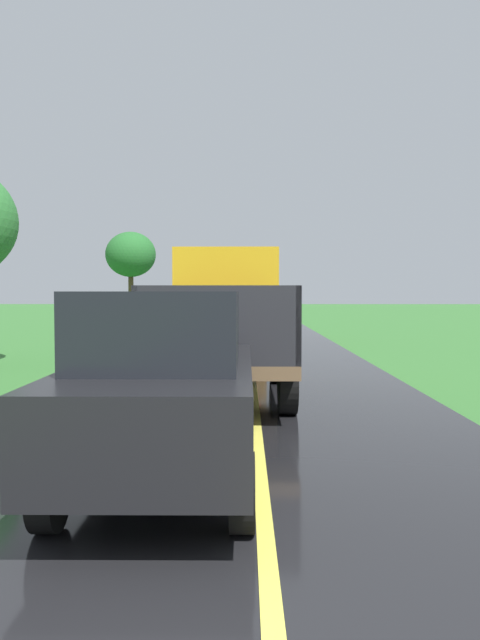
# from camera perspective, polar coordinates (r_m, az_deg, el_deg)

# --- Properties ---
(banana_truck_near) EXTENTS (2.38, 5.82, 2.80)m
(banana_truck_near) POSITION_cam_1_polar(r_m,az_deg,el_deg) (12.25, -1.19, 0.15)
(banana_truck_near) COLOR #2D2D30
(banana_truck_near) RESTS_ON road_surface
(banana_truck_far) EXTENTS (2.38, 5.81, 2.80)m
(banana_truck_far) POSITION_cam_1_polar(r_m,az_deg,el_deg) (25.68, -0.42, 1.42)
(banana_truck_far) COLOR #2D2D30
(banana_truck_far) RESTS_ON road_surface
(roadside_tree_near_left) EXTENTS (2.72, 2.72, 5.25)m
(roadside_tree_near_left) POSITION_cam_1_polar(r_m,az_deg,el_deg) (34.94, -9.86, 5.82)
(roadside_tree_near_left) COLOR #4C3823
(roadside_tree_near_left) RESTS_ON ground
(following_car) EXTENTS (1.74, 4.10, 1.92)m
(following_car) POSITION_cam_1_polar(r_m,az_deg,el_deg) (6.27, -6.84, -5.92)
(following_car) COLOR black
(following_car) RESTS_ON road_surface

